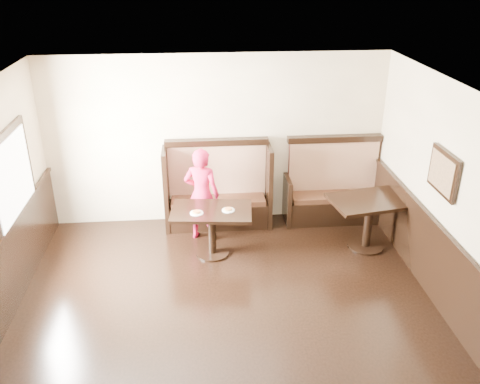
{
  "coord_description": "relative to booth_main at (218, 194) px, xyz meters",
  "views": [
    {
      "loc": [
        -0.3,
        -4.33,
        4.14
      ],
      "look_at": [
        0.29,
        2.35,
        1.0
      ],
      "focal_mm": 38.0,
      "sensor_mm": 36.0,
      "label": 1
    }
  ],
  "objects": [
    {
      "name": "room_shell",
      "position": [
        -0.3,
        -3.01,
        0.14
      ],
      "size": [
        7.0,
        7.0,
        7.0
      ],
      "color": "beige",
      "rests_on": "ground"
    },
    {
      "name": "table_neighbor",
      "position": [
        2.25,
        -1.0,
        0.09
      ],
      "size": [
        1.31,
        0.98,
        0.83
      ],
      "rotation": [
        0.0,
        0.0,
        0.18
      ],
      "color": "black",
      "rests_on": "ground"
    },
    {
      "name": "child",
      "position": [
        -0.27,
        -0.49,
        0.24
      ],
      "size": [
        0.64,
        0.51,
        1.52
      ],
      "primitive_type": "imported",
      "rotation": [
        0.0,
        0.0,
        2.85
      ],
      "color": "#B4133A",
      "rests_on": "ground"
    },
    {
      "name": "booth_neighbor",
      "position": [
        1.95,
        -0.0,
        -0.05
      ],
      "size": [
        1.65,
        0.72,
        1.45
      ],
      "color": "black",
      "rests_on": "ground"
    },
    {
      "name": "pizza_plate_right",
      "position": [
        0.11,
        -1.03,
        0.23
      ],
      "size": [
        0.19,
        0.19,
        0.03
      ],
      "color": "white",
      "rests_on": "table_main"
    },
    {
      "name": "booth_main",
      "position": [
        0.0,
        0.0,
        0.0
      ],
      "size": [
        1.75,
        0.72,
        1.45
      ],
      "color": "black",
      "rests_on": "ground"
    },
    {
      "name": "pizza_plate_left",
      "position": [
        -0.36,
        -1.08,
        0.24
      ],
      "size": [
        0.19,
        0.19,
        0.04
      ],
      "color": "white",
      "rests_on": "table_main"
    },
    {
      "name": "ground",
      "position": [
        0.0,
        -3.3,
        -0.53
      ],
      "size": [
        7.0,
        7.0,
        0.0
      ],
      "primitive_type": "plane",
      "color": "black",
      "rests_on": "ground"
    },
    {
      "name": "table_main",
      "position": [
        -0.14,
        -0.99,
        0.05
      ],
      "size": [
        1.24,
        0.85,
        0.75
      ],
      "rotation": [
        0.0,
        0.0,
        -0.1
      ],
      "color": "black",
      "rests_on": "ground"
    }
  ]
}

